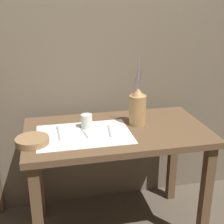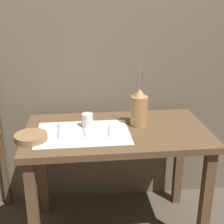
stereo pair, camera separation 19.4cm
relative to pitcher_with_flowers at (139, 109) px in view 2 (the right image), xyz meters
name	(u,v)px [view 2 (the right image)]	position (x,y,z in m)	size (l,w,h in m)	color
stone_wall_back	(110,52)	(-0.15, 0.38, 0.31)	(7.00, 0.06, 2.40)	#6B5E4C
wooden_table	(117,146)	(-0.15, -0.06, -0.23)	(1.17, 0.66, 0.78)	brown
linen_cloth	(83,133)	(-0.37, -0.09, -0.11)	(0.57, 0.39, 0.00)	white
pitcher_with_flowers	(139,109)	(0.00, 0.00, 0.00)	(0.11, 0.11, 0.44)	#A87F4C
wooden_bowl	(31,137)	(-0.67, -0.16, -0.10)	(0.19, 0.19, 0.04)	#8E6B47
glass_tumbler_near	(87,120)	(-0.34, 0.01, -0.07)	(0.07, 0.07, 0.09)	silver
spoon_inner	(59,128)	(-0.52, -0.01, -0.11)	(0.02, 0.20, 0.02)	#939399
fork_inner	(84,131)	(-0.36, -0.07, -0.11)	(0.03, 0.18, 0.00)	#939399
fork_outer	(109,131)	(-0.21, -0.08, -0.11)	(0.03, 0.18, 0.00)	#939399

